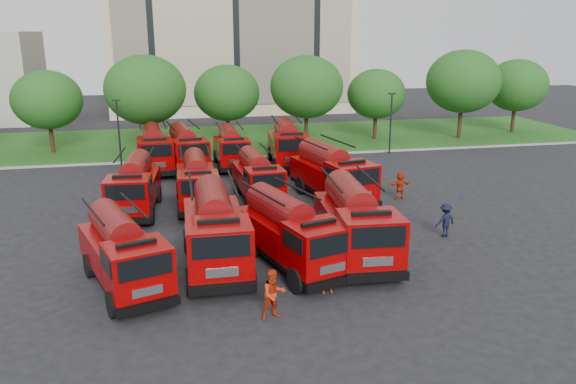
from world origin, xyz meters
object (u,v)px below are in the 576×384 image
Objects in this scene: fire_truck_2 at (291,232)px; fire_truck_1 at (215,230)px; fire_truck_0 at (123,252)px; firefighter_5 at (399,199)px; firefighter_4 at (223,226)px; fire_truck_6 at (257,177)px; fire_truck_11 at (288,144)px; fire_truck_9 at (186,149)px; firefighter_1 at (274,318)px; fire_truck_8 at (154,149)px; fire_truck_3 at (355,222)px; firefighter_2 at (349,241)px; fire_truck_10 at (231,148)px; fire_truck_7 at (332,173)px; fire_truck_4 at (135,186)px; firefighter_3 at (444,236)px; fire_truck_5 at (197,181)px; firefighter_0 at (328,292)px.

fire_truck_1 is at bearing 151.42° from fire_truck_2.
firefighter_5 is (15.82, 9.38, -1.51)m from fire_truck_0.
firefighter_4 is at bearing 5.01° from firefighter_5.
fire_truck_11 is at bearing 63.36° from fire_truck_6.
fire_truck_9 is 0.96× the size of fire_truck_11.
fire_truck_1 is at bearing 94.02° from firefighter_1.
fire_truck_8 is (-6.30, 8.99, 0.17)m from fire_truck_6.
fire_truck_3 is at bearing -87.23° from fire_truck_11.
firefighter_2 reaches higher than firefighter_4.
fire_truck_1 is (3.80, 1.32, 0.19)m from fire_truck_0.
fire_truck_10 is at bearing 53.47° from fire_truck_0.
fire_truck_7 is at bearing 52.43° from firefighter_1.
fire_truck_2 reaches higher than fire_truck_4.
fire_truck_7 is 4.58m from firefighter_5.
fire_truck_4 is 17.23m from firefighter_3.
fire_truck_11 is 17.77m from firefighter_3.
fire_truck_7 is 8.51m from firefighter_3.
firefighter_2 is at bearing 169.80° from firefighter_4.
firefighter_5 is at bearing -47.17° from fire_truck_9.
firefighter_1 is at bearing -126.23° from fire_truck_2.
firefighter_2 is (-1.13, -7.09, -1.68)m from fire_truck_7.
fire_truck_7 is at bearing -56.68° from fire_truck_9.
firefighter_2 is at bearing -46.64° from fire_truck_5.
fire_truck_1 reaches higher than firefighter_3.
fire_truck_11 is 4.39× the size of firefighter_5.
fire_truck_3 is at bearing -36.77° from fire_truck_4.
fire_truck_5 is at bearing 53.18° from fire_truck_0.
fire_truck_2 is at bearing -13.26° from fire_truck_0.
fire_truck_2 is at bearing 56.83° from firefighter_1.
fire_truck_7 is at bearing -18.84° from firefighter_5.
fire_truck_6 is (3.37, 9.74, -0.25)m from fire_truck_1.
fire_truck_2 is 1.13× the size of fire_truck_6.
fire_truck_1 is 5.67m from firefighter_1.
fire_truck_8 is 19.66m from firefighter_2.
fire_truck_4 reaches higher than fire_truck_6.
fire_truck_6 is at bearing 156.08° from fire_truck_7.
fire_truck_9 is at bearing 97.25° from firefighter_0.
fire_truck_1 reaches higher than fire_truck_8.
fire_truck_11 is 22.26m from firefighter_0.
firefighter_5 is (4.21, -0.69, -1.68)m from fire_truck_7.
fire_truck_2 reaches higher than fire_truck_5.
fire_truck_4 is at bearing 110.27° from fire_truck_2.
fire_truck_11 is (10.91, 19.76, 0.17)m from fire_truck_0.
fire_truck_0 is at bearing -159.99° from fire_truck_1.
fire_truck_2 is 19.49m from fire_truck_9.
fire_truck_0 is at bearing -106.94° from fire_truck_9.
fire_truck_0 is 8.36m from firefighter_0.
firefighter_4 is (-0.83, 10.31, 0.00)m from firefighter_1.
fire_truck_3 is 4.00× the size of firefighter_1.
firefighter_1 is 11.92m from firefighter_3.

